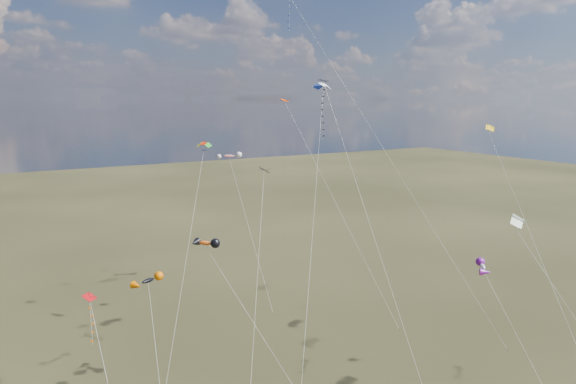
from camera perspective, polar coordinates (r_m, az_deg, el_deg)
diamond_black_high at (r=59.64m, az=4.44°, el=7.79°), size 4.04×24.49×31.21m
diamond_navy_tall at (r=66.62m, az=2.37°, el=16.31°), size 17.04×23.50×41.96m
diamond_black_mid at (r=47.73m, az=-3.10°, el=-4.40°), size 7.96×11.28×22.43m
diamond_red_low at (r=49.20m, az=-20.93°, el=-13.62°), size 1.61×7.34×12.28m
diamond_orange_center at (r=66.12m, az=3.32°, el=2.85°), size 10.28×13.30×28.96m
parafoil_yellow at (r=65.67m, az=21.61°, el=6.74°), size 8.15×21.83×26.43m
parafoil_blue_white at (r=61.55m, az=3.89°, el=11.63°), size 16.14×19.79×31.20m
parafoil_striped at (r=53.35m, az=24.22°, el=-2.68°), size 4.71×14.66×18.56m
parafoil_tricolor at (r=65.01m, az=-9.39°, el=5.14°), size 11.35×15.57×23.97m
novelty_black_orange at (r=51.40m, az=-15.27°, el=-9.52°), size 3.12×9.18×12.37m
novelty_orange_black at (r=53.30m, az=-9.19°, el=-5.66°), size 7.69×9.44×15.03m
novelty_white_purple at (r=49.11m, az=20.87°, el=-7.83°), size 2.37×12.02×14.73m
novelty_redwhite_stripe at (r=81.55m, az=-6.54°, el=3.94°), size 3.63×17.28×20.65m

